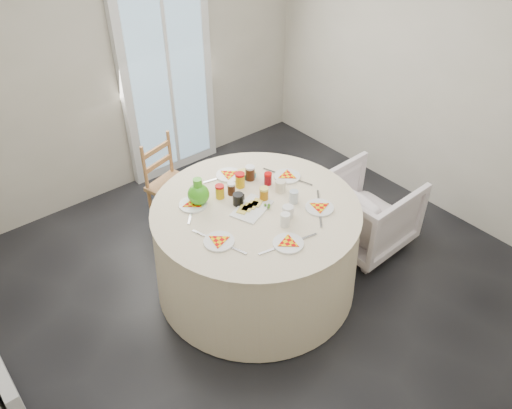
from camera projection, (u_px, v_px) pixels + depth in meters
floor at (263, 282)px, 4.11m from camera, size 4.00×4.00×0.00m
wall_back at (124, 59)px, 4.56m from camera, size 4.00×0.02×2.60m
wall_right at (440, 71)px, 4.34m from camera, size 0.02×4.00×2.60m
glass_door at (167, 76)px, 4.88m from camera, size 1.00×0.08×2.10m
table at (256, 248)px, 3.88m from camera, size 1.59×1.59×0.81m
wooden_chair at (172, 180)px, 4.46m from camera, size 0.47×0.46×0.85m
armchair at (367, 206)px, 4.29m from camera, size 0.69×0.74×0.74m
place_settings at (256, 208)px, 3.64m from camera, size 1.34×1.34×0.02m
jar_cluster at (243, 186)px, 3.77m from camera, size 0.49×0.35×0.13m
butter_tub at (247, 176)px, 3.95m from camera, size 0.15×0.13×0.05m
green_pitcher at (198, 193)px, 3.62m from camera, size 0.18×0.18×0.21m
cheese_platter at (252, 210)px, 3.62m from camera, size 0.36×0.29×0.04m
mugs_glasses at (268, 199)px, 3.67m from camera, size 0.68×0.68×0.11m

